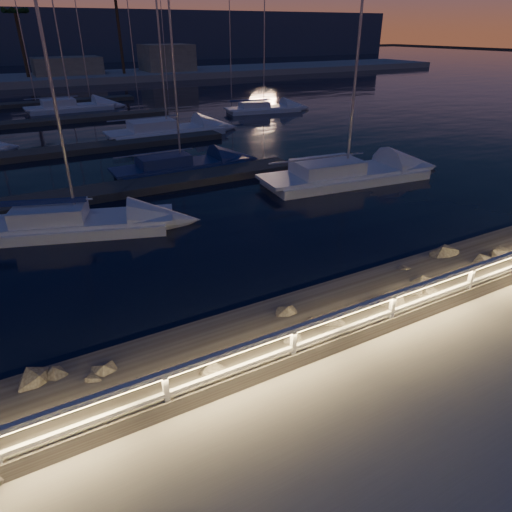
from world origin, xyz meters
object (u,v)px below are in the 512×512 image
object	(u,v)px
sailboat_c	(177,165)
sailboat_k	(68,107)
sailboat_b	(72,222)
sailboat_l	(262,108)
sailboat_g	(164,130)
sailboat_d	(342,174)
guard_rail	(252,353)

from	to	relation	value
sailboat_c	sailboat_k	size ratio (longest dim) A/B	0.92
sailboat_b	sailboat_l	world-z (taller)	sailboat_b
sailboat_c	sailboat_g	world-z (taller)	sailboat_g
sailboat_d	sailboat_l	size ratio (longest dim) A/B	1.26
sailboat_b	sailboat_l	size ratio (longest dim) A/B	1.00
guard_rail	sailboat_g	xyz separation A→B (m)	(7.58, 28.03, -0.90)
sailboat_d	sailboat_k	size ratio (longest dim) A/B	1.13
sailboat_b	sailboat_d	distance (m)	14.08
sailboat_b	sailboat_c	xyz separation A→B (m)	(6.84, 6.05, -0.02)
sailboat_c	sailboat_d	size ratio (longest dim) A/B	0.81
sailboat_b	sailboat_k	size ratio (longest dim) A/B	0.90
guard_rail	sailboat_c	xyz separation A→B (m)	(4.98, 18.12, -0.95)
sailboat_d	sailboat_l	world-z (taller)	sailboat_d
sailboat_l	sailboat_k	bearing A→B (deg)	158.09
sailboat_l	sailboat_b	bearing A→B (deg)	-125.40
sailboat_d	guard_rail	bearing A→B (deg)	-129.53
guard_rail	sailboat_k	distance (m)	44.39
sailboat_c	sailboat_l	world-z (taller)	sailboat_c
sailboat_b	sailboat_g	world-z (taller)	sailboat_g
sailboat_g	sailboat_l	world-z (taller)	sailboat_g
sailboat_k	sailboat_l	distance (m)	19.57
sailboat_c	sailboat_d	bearing A→B (deg)	-40.55
sailboat_b	sailboat_k	distance (m)	32.58
sailboat_b	sailboat_d	world-z (taller)	sailboat_d
sailboat_c	guard_rail	bearing A→B (deg)	-105.89
guard_rail	sailboat_g	bearing A→B (deg)	74.86
guard_rail	sailboat_l	distance (m)	39.56
guard_rail	sailboat_b	bearing A→B (deg)	98.75
guard_rail	sailboat_b	distance (m)	12.25
sailboat_g	sailboat_l	size ratio (longest dim) A/B	1.21
sailboat_c	sailboat_b	bearing A→B (deg)	-139.02
guard_rail	sailboat_k	xyz separation A→B (m)	(3.07, 44.27, -0.93)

